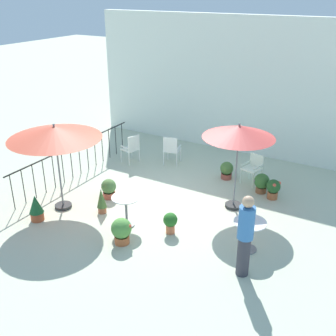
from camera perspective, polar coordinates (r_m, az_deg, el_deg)
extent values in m
plane|color=beige|center=(11.12, 0.26, -4.70)|extent=(60.00, 60.00, 0.00)
cube|color=white|center=(14.20, 9.57, 11.27)|extent=(10.65, 0.30, 4.56)
cube|color=black|center=(12.53, -13.01, 3.11)|extent=(0.03, 5.18, 0.03)
cylinder|color=black|center=(11.26, -20.96, -3.21)|extent=(0.02, 0.02, 1.00)
cylinder|color=black|center=(11.46, -19.57, -2.50)|extent=(0.02, 0.02, 1.00)
cylinder|color=black|center=(11.67, -18.23, -1.81)|extent=(0.02, 0.02, 1.00)
cylinder|color=black|center=(11.89, -16.94, -1.14)|extent=(0.02, 0.02, 1.00)
cylinder|color=black|center=(12.12, -15.71, -0.50)|extent=(0.02, 0.02, 1.00)
cylinder|color=black|center=(12.35, -14.51, 0.12)|extent=(0.02, 0.02, 1.00)
cylinder|color=black|center=(12.59, -13.36, 0.72)|extent=(0.02, 0.02, 1.00)
cylinder|color=black|center=(12.83, -12.26, 1.29)|extent=(0.02, 0.02, 1.00)
cylinder|color=black|center=(13.09, -11.19, 1.84)|extent=(0.02, 0.02, 1.00)
cylinder|color=black|center=(13.34, -10.17, 2.37)|extent=(0.02, 0.02, 1.00)
cylinder|color=black|center=(13.61, -9.19, 2.88)|extent=(0.02, 0.02, 1.00)
cylinder|color=black|center=(13.87, -8.24, 3.36)|extent=(0.02, 0.02, 1.00)
cylinder|color=black|center=(14.15, -7.32, 3.83)|extent=(0.02, 0.02, 1.00)
cylinder|color=black|center=(14.42, -6.44, 4.28)|extent=(0.02, 0.02, 1.00)
cylinder|color=#2D2D2D|center=(11.18, -14.43, -5.15)|extent=(0.44, 0.44, 0.08)
cylinder|color=slate|center=(10.71, -15.02, -0.06)|extent=(0.04, 0.04, 2.26)
cone|color=#DD5339|center=(10.36, -15.60, 4.84)|extent=(2.31, 2.31, 0.31)
sphere|color=slate|center=(10.30, -15.71, 5.82)|extent=(0.06, 0.06, 0.06)
cylinder|color=#2D2D2D|center=(10.99, 9.13, -5.18)|extent=(0.44, 0.44, 0.08)
cylinder|color=slate|center=(10.51, 9.52, 0.02)|extent=(0.04, 0.04, 2.27)
cone|color=#D94A44|center=(10.15, 9.89, 5.07)|extent=(1.81, 1.81, 0.31)
sphere|color=slate|center=(10.09, 9.97, 6.06)|extent=(0.06, 0.06, 0.06)
cylinder|color=white|center=(9.76, -5.94, -4.12)|extent=(0.68, 0.68, 0.02)
cylinder|color=slate|center=(9.95, -5.84, -6.10)|extent=(0.06, 0.06, 0.76)
cylinder|color=slate|center=(10.14, -5.76, -7.88)|extent=(0.37, 0.37, 0.03)
cylinder|color=white|center=(9.03, 11.43, -7.46)|extent=(0.71, 0.71, 0.02)
cylinder|color=slate|center=(9.23, 11.25, -9.37)|extent=(0.06, 0.06, 0.70)
cylinder|color=slate|center=(9.41, 11.08, -11.06)|extent=(0.39, 0.39, 0.03)
cube|color=white|center=(12.17, 11.66, -0.12)|extent=(0.59, 0.59, 0.04)
cube|color=white|center=(12.25, 12.32, 1.08)|extent=(0.45, 0.16, 0.38)
cube|color=white|center=(12.23, 10.87, 0.70)|extent=(0.16, 0.42, 0.03)
cube|color=white|center=(12.01, 12.55, 0.10)|extent=(0.16, 0.42, 0.03)
cylinder|color=white|center=(12.21, 10.12, -1.15)|extent=(0.04, 0.04, 0.45)
cylinder|color=white|center=(11.99, 11.81, -1.80)|extent=(0.04, 0.04, 0.45)
cylinder|color=white|center=(12.55, 11.32, -0.55)|extent=(0.04, 0.04, 0.45)
cylinder|color=white|center=(12.33, 12.98, -1.16)|extent=(0.04, 0.04, 0.45)
cube|color=white|center=(13.44, -5.32, 2.67)|extent=(0.56, 0.58, 0.04)
cube|color=white|center=(13.19, -4.82, 3.49)|extent=(0.17, 0.44, 0.48)
cube|color=white|center=(13.52, -4.62, 3.38)|extent=(0.40, 0.15, 0.03)
cube|color=white|center=(13.27, -6.08, 2.91)|extent=(0.40, 0.15, 0.03)
cylinder|color=white|center=(13.80, -5.10, 2.18)|extent=(0.04, 0.04, 0.45)
cylinder|color=white|center=(13.56, -6.54, 1.70)|extent=(0.04, 0.04, 0.45)
cylinder|color=white|center=(13.50, -4.02, 1.71)|extent=(0.04, 0.04, 0.45)
cylinder|color=white|center=(13.26, -5.47, 1.21)|extent=(0.04, 0.04, 0.45)
cube|color=white|center=(13.30, 0.60, 2.57)|extent=(0.57, 0.56, 0.04)
cube|color=white|center=(13.01, 0.31, 3.30)|extent=(0.46, 0.13, 0.48)
cube|color=white|center=(13.20, 1.53, 2.94)|extent=(0.13, 0.43, 0.03)
cube|color=white|center=(13.32, -0.31, 3.16)|extent=(0.13, 0.43, 0.03)
cylinder|color=white|center=(13.53, 1.79, 1.81)|extent=(0.04, 0.04, 0.45)
cylinder|color=white|center=(13.65, -0.02, 2.04)|extent=(0.04, 0.04, 0.45)
cylinder|color=white|center=(13.14, 1.24, 1.12)|extent=(0.04, 0.04, 0.45)
cylinder|color=white|center=(13.27, -0.62, 1.36)|extent=(0.04, 0.04, 0.45)
cylinder|color=brown|center=(12.50, 8.15, -1.09)|extent=(0.32, 0.32, 0.17)
cylinder|color=#382819|center=(12.47, 8.17, -0.78)|extent=(0.28, 0.28, 0.02)
sphere|color=#456D33|center=(12.40, 8.22, -0.03)|extent=(0.40, 0.40, 0.40)
sphere|color=#D23A61|center=(12.41, 7.58, -0.05)|extent=(0.10, 0.10, 0.10)
sphere|color=#D23A61|center=(12.31, 8.30, -0.46)|extent=(0.09, 0.09, 0.09)
cylinder|color=#B1533D|center=(11.40, -8.23, -3.72)|extent=(0.34, 0.34, 0.18)
cylinder|color=#382819|center=(11.36, -8.25, -3.38)|extent=(0.30, 0.30, 0.02)
sphere|color=#4C753C|center=(11.28, -8.30, -2.55)|extent=(0.41, 0.41, 0.41)
sphere|color=#B24AB3|center=(11.32, -7.96, -1.94)|extent=(0.09, 0.09, 0.09)
sphere|color=#B24AB3|center=(11.32, -9.04, -2.37)|extent=(0.12, 0.12, 0.12)
sphere|color=#B24AB3|center=(11.21, -7.89, -2.94)|extent=(0.10, 0.10, 0.10)
cylinder|color=#A55B34|center=(11.60, 14.40, -3.68)|extent=(0.28, 0.28, 0.21)
cylinder|color=#382819|center=(11.55, 14.45, -3.26)|extent=(0.25, 0.25, 0.02)
sphere|color=#245425|center=(11.48, 14.54, -2.50)|extent=(0.38, 0.38, 0.38)
sphere|color=#E0543D|center=(11.32, 14.66, -2.36)|extent=(0.11, 0.11, 0.11)
sphere|color=#E0543D|center=(11.50, 15.27, -2.07)|extent=(0.11, 0.11, 0.11)
sphere|color=#E0543D|center=(11.53, 15.06, -2.52)|extent=(0.10, 0.10, 0.10)
sphere|color=#E0543D|center=(11.40, 14.57, -2.96)|extent=(0.07, 0.07, 0.07)
cylinder|color=#CC6C45|center=(9.76, 0.33, -8.50)|extent=(0.21, 0.21, 0.21)
cylinder|color=#382819|center=(9.71, 0.33, -8.02)|extent=(0.19, 0.19, 0.02)
sphere|color=#246321|center=(9.62, 0.33, -7.25)|extent=(0.34, 0.34, 0.34)
cylinder|color=#B75D33|center=(9.47, -6.46, -9.87)|extent=(0.34, 0.34, 0.19)
cylinder|color=#382819|center=(9.43, -6.48, -9.44)|extent=(0.30, 0.30, 0.02)
sphere|color=#52903E|center=(9.31, -6.54, -8.37)|extent=(0.47, 0.47, 0.47)
sphere|color=#E15334|center=(9.20, -5.89, -8.27)|extent=(0.09, 0.09, 0.09)
sphere|color=#E15334|center=(9.33, -7.56, -7.88)|extent=(0.10, 0.10, 0.10)
sphere|color=#E15334|center=(9.20, -5.39, -8.10)|extent=(0.09, 0.09, 0.09)
cylinder|color=brown|center=(11.86, 12.87, -2.96)|extent=(0.30, 0.30, 0.17)
cylinder|color=#382819|center=(11.83, 12.91, -2.64)|extent=(0.27, 0.27, 0.02)
sphere|color=#36672D|center=(11.74, 12.99, -1.80)|extent=(0.43, 0.43, 0.43)
sphere|color=#BC42A6|center=(11.82, 13.50, -1.15)|extent=(0.10, 0.10, 0.10)
sphere|color=#BC42A6|center=(11.73, 12.46, -1.33)|extent=(0.09, 0.09, 0.09)
sphere|color=#BC42A6|center=(11.60, 12.68, -1.77)|extent=(0.11, 0.11, 0.11)
sphere|color=#BC42A6|center=(11.69, 12.23, -1.75)|extent=(0.11, 0.11, 0.11)
cylinder|color=#AD5F3F|center=(10.70, -9.19, -5.79)|extent=(0.21, 0.21, 0.17)
cylinder|color=#382819|center=(10.67, -9.21, -5.44)|extent=(0.19, 0.19, 0.02)
cone|color=#4B6B32|center=(10.54, -9.31, -4.16)|extent=(0.25, 0.25, 0.52)
cylinder|color=#AF4F2D|center=(10.75, -17.82, -6.43)|extent=(0.33, 0.33, 0.22)
cylinder|color=#382819|center=(10.70, -17.89, -5.97)|extent=(0.29, 0.29, 0.02)
cone|color=#1A562B|center=(10.59, -18.05, -4.83)|extent=(0.36, 0.36, 0.47)
cylinder|color=#33333D|center=(8.46, 10.49, -12.02)|extent=(0.26, 0.26, 0.87)
cylinder|color=#336CB1|center=(8.04, 10.91, -7.54)|extent=(0.40, 0.40, 0.69)
sphere|color=tan|center=(7.81, 11.17, -4.66)|extent=(0.23, 0.23, 0.23)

